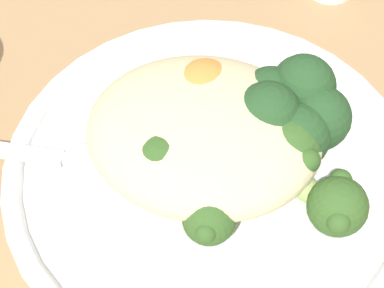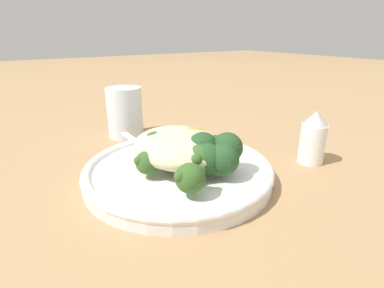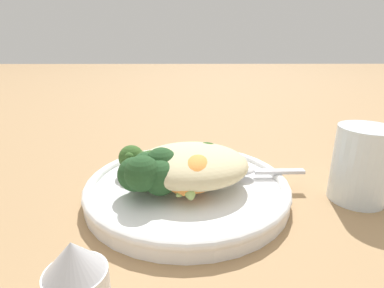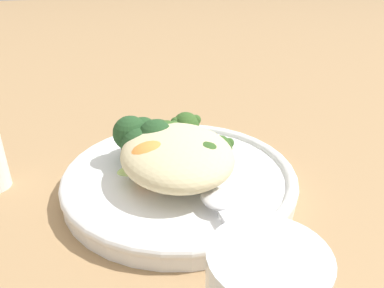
{
  "view_description": "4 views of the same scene",
  "coord_description": "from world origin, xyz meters",
  "views": [
    {
      "loc": [
        0.01,
        -0.19,
        0.32
      ],
      "look_at": [
        -0.02,
        0.0,
        0.04
      ],
      "focal_mm": 60.0,
      "sensor_mm": 36.0,
      "label": 1
    },
    {
      "loc": [
        0.28,
        -0.17,
        0.18
      ],
      "look_at": [
        -0.01,
        0.03,
        0.04
      ],
      "focal_mm": 28.0,
      "sensor_mm": 36.0,
      "label": 2
    },
    {
      "loc": [
        -0.01,
        0.32,
        0.18
      ],
      "look_at": [
        -0.02,
        -0.01,
        0.06
      ],
      "focal_mm": 28.0,
      "sensor_mm": 36.0,
      "label": 3
    },
    {
      "loc": [
        -0.33,
        0.09,
        0.21
      ],
      "look_at": [
        -0.0,
        -0.01,
        0.04
      ],
      "focal_mm": 35.0,
      "sensor_mm": 36.0,
      "label": 4
    }
  ],
  "objects": [
    {
      "name": "broccoli_stalk_4",
      "position": [
        0.04,
        -0.01,
        0.03
      ],
      "size": [
        0.1,
        0.09,
        0.03
      ],
      "rotation": [
        0.0,
        0.0,
        5.61
      ],
      "color": "#9EBC66",
      "rests_on": "plate"
    },
    {
      "name": "broccoli_stalk_3",
      "position": [
        0.0,
        0.0,
        0.04
      ],
      "size": [
        0.05,
        0.08,
        0.03
      ],
      "rotation": [
        0.0,
        0.0,
        5.14
      ],
      "color": "#9EBC66",
      "rests_on": "plate"
    },
    {
      "name": "broccoli_stalk_6",
      "position": [
        0.03,
        0.03,
        0.03
      ],
      "size": [
        0.09,
        0.03,
        0.03
      ],
      "rotation": [
        0.0,
        0.0,
        6.15
      ],
      "color": "#9EBC66",
      "rests_on": "plate"
    },
    {
      "name": "spoon",
      "position": [
        -0.09,
        -0.01,
        0.03
      ],
      "size": [
        0.1,
        0.03,
        0.01
      ],
      "rotation": [
        0.0,
        0.0,
        3.15
      ],
      "color": "silver",
      "rests_on": "plate"
    },
    {
      "name": "plate",
      "position": [
        -0.01,
        0.01,
        0.01
      ],
      "size": [
        0.24,
        0.24,
        0.02
      ],
      "color": "white",
      "rests_on": "ground_plane"
    },
    {
      "name": "sweet_potato_chunk_0",
      "position": [
        -0.02,
        0.03,
        0.04
      ],
      "size": [
        0.06,
        0.06,
        0.04
      ],
      "primitive_type": "ellipsoid",
      "rotation": [
        0.0,
        0.0,
        4.49
      ],
      "color": "orange",
      "rests_on": "plate"
    },
    {
      "name": "broccoli_stalk_0",
      "position": [
        -0.03,
        -0.0,
        0.04
      ],
      "size": [
        0.06,
        0.09,
        0.04
      ],
      "rotation": [
        0.0,
        0.0,
        4.28
      ],
      "color": "#9EBC66",
      "rests_on": "plate"
    },
    {
      "name": "sweet_potato_chunk_1",
      "position": [
        -0.01,
        0.04,
        0.04
      ],
      "size": [
        0.06,
        0.06,
        0.03
      ],
      "primitive_type": "ellipsoid",
      "rotation": [
        0.0,
        0.0,
        5.42
      ],
      "color": "orange",
      "rests_on": "plate"
    },
    {
      "name": "broccoli_stalk_1",
      "position": [
        -0.03,
        -0.01,
        0.04
      ],
      "size": [
        0.05,
        0.09,
        0.03
      ],
      "rotation": [
        0.0,
        0.0,
        4.39
      ],
      "color": "#9EBC66",
      "rests_on": "plate"
    },
    {
      "name": "quinoa_mound",
      "position": [
        -0.02,
        0.01,
        0.04
      ],
      "size": [
        0.13,
        0.11,
        0.04
      ],
      "primitive_type": "ellipsoid",
      "color": "beige",
      "rests_on": "plate"
    },
    {
      "name": "broccoli_stalk_2",
      "position": [
        -0.01,
        -0.0,
        0.03
      ],
      "size": [
        0.03,
        0.12,
        0.03
      ],
      "rotation": [
        0.0,
        0.0,
        4.81
      ],
      "color": "#9EBC66",
      "rests_on": "plate"
    },
    {
      "name": "ground_plane",
      "position": [
        0.0,
        0.0,
        0.0
      ],
      "size": [
        4.0,
        4.0,
        0.0
      ],
      "primitive_type": "plane",
      "color": "#9E7A51"
    },
    {
      "name": "water_glass",
      "position": [
        -0.21,
        0.02,
        0.04
      ],
      "size": [
        0.06,
        0.06,
        0.09
      ],
      "primitive_type": "cylinder",
      "color": "silver",
      "rests_on": "ground_plane"
    },
    {
      "name": "kale_tuft",
      "position": [
        0.03,
        0.03,
        0.04
      ],
      "size": [
        0.06,
        0.07,
        0.04
      ],
      "color": "#234723",
      "rests_on": "plate"
    },
    {
      "name": "broccoli_stalk_5",
      "position": [
        0.03,
        0.01,
        0.04
      ],
      "size": [
        0.08,
        0.06,
        0.04
      ],
      "rotation": [
        0.0,
        0.0,
        5.74
      ],
      "color": "#9EBC66",
      "rests_on": "plate"
    }
  ]
}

